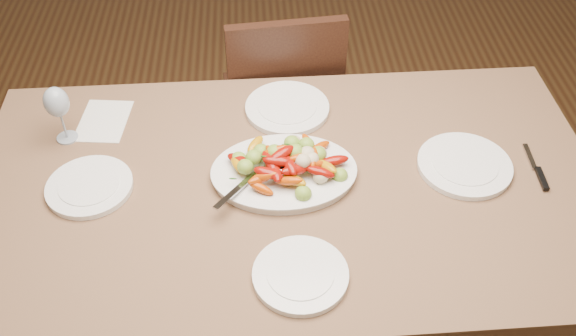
% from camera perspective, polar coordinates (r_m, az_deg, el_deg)
% --- Properties ---
extents(floor, '(6.00, 6.00, 0.00)m').
position_cam_1_polar(floor, '(2.47, 2.65, -13.51)').
color(floor, '#362110').
rests_on(floor, ground).
extents(dining_table, '(1.86, 1.07, 0.76)m').
position_cam_1_polar(dining_table, '(2.15, 0.00, -8.48)').
color(dining_table, brown).
rests_on(dining_table, ground).
extents(chair_far, '(0.46, 0.46, 0.95)m').
position_cam_1_polar(chair_far, '(2.62, -0.77, 6.00)').
color(chair_far, black).
rests_on(chair_far, ground).
extents(serving_platter, '(0.42, 0.31, 0.02)m').
position_cam_1_polar(serving_platter, '(1.88, -0.36, -0.52)').
color(serving_platter, white).
rests_on(serving_platter, dining_table).
extents(roasted_vegetables, '(0.34, 0.23, 0.09)m').
position_cam_1_polar(roasted_vegetables, '(1.84, -0.37, 0.75)').
color(roasted_vegetables, '#7A0B04').
rests_on(roasted_vegetables, serving_platter).
extents(serving_spoon, '(0.26, 0.21, 0.03)m').
position_cam_1_polar(serving_spoon, '(1.82, -2.32, -0.62)').
color(serving_spoon, '#9EA0A8').
rests_on(serving_spoon, serving_platter).
extents(plate_left, '(0.25, 0.25, 0.02)m').
position_cam_1_polar(plate_left, '(1.93, -17.23, -1.61)').
color(plate_left, white).
rests_on(plate_left, dining_table).
extents(plate_right, '(0.28, 0.28, 0.02)m').
position_cam_1_polar(plate_right, '(1.98, 15.41, 0.22)').
color(plate_right, white).
rests_on(plate_right, dining_table).
extents(plate_far, '(0.28, 0.28, 0.02)m').
position_cam_1_polar(plate_far, '(2.11, -0.07, 5.34)').
color(plate_far, white).
rests_on(plate_far, dining_table).
extents(plate_near, '(0.24, 0.24, 0.02)m').
position_cam_1_polar(plate_near, '(1.64, 1.11, -9.50)').
color(plate_near, white).
rests_on(plate_near, dining_table).
extents(wine_glass, '(0.08, 0.08, 0.20)m').
position_cam_1_polar(wine_glass, '(2.06, -19.63, 4.63)').
color(wine_glass, '#8C99A5').
rests_on(wine_glass, dining_table).
extents(menu_card, '(0.17, 0.23, 0.00)m').
position_cam_1_polar(menu_card, '(2.15, -16.06, 4.05)').
color(menu_card, silver).
rests_on(menu_card, dining_table).
extents(table_knife, '(0.03, 0.20, 0.01)m').
position_cam_1_polar(table_knife, '(2.04, 21.18, -0.09)').
color(table_knife, '#9EA0A8').
rests_on(table_knife, dining_table).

